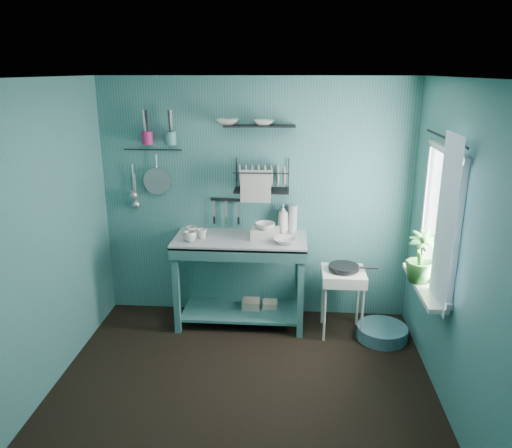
# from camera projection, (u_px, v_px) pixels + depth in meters

# --- Properties ---
(floor) EXTENTS (3.20, 3.20, 0.00)m
(floor) POSITION_uv_depth(u_px,v_px,m) (242.00, 393.00, 4.12)
(floor) COLOR black
(floor) RESTS_ON ground
(ceiling) EXTENTS (3.20, 3.20, 0.00)m
(ceiling) POSITION_uv_depth(u_px,v_px,m) (239.00, 78.00, 3.38)
(ceiling) COLOR silver
(ceiling) RESTS_ON ground
(wall_back) EXTENTS (3.20, 0.00, 3.20)m
(wall_back) POSITION_uv_depth(u_px,v_px,m) (256.00, 201.00, 5.18)
(wall_back) COLOR #346B6B
(wall_back) RESTS_ON ground
(wall_front) EXTENTS (3.20, 0.00, 3.20)m
(wall_front) POSITION_uv_depth(u_px,v_px,m) (208.00, 362.00, 2.32)
(wall_front) COLOR #346B6B
(wall_front) RESTS_ON ground
(wall_left) EXTENTS (0.00, 3.00, 3.00)m
(wall_left) POSITION_uv_depth(u_px,v_px,m) (36.00, 246.00, 3.86)
(wall_left) COLOR #346B6B
(wall_left) RESTS_ON ground
(wall_right) EXTENTS (0.00, 3.00, 3.00)m
(wall_right) POSITION_uv_depth(u_px,v_px,m) (459.00, 257.00, 3.63)
(wall_right) COLOR #346B6B
(wall_right) RESTS_ON ground
(work_counter) EXTENTS (1.43, 0.90, 0.94)m
(work_counter) POSITION_uv_depth(u_px,v_px,m) (241.00, 280.00, 5.16)
(work_counter) COLOR #2E6161
(work_counter) RESTS_ON floor
(mug_left) EXTENTS (0.12, 0.12, 0.10)m
(mug_left) POSITION_uv_depth(u_px,v_px,m) (190.00, 236.00, 4.89)
(mug_left) COLOR silver
(mug_left) RESTS_ON work_counter
(mug_mid) EXTENTS (0.14, 0.14, 0.09)m
(mug_mid) POSITION_uv_depth(u_px,v_px,m) (202.00, 234.00, 4.98)
(mug_mid) COLOR silver
(mug_mid) RESTS_ON work_counter
(mug_right) EXTENTS (0.17, 0.17, 0.10)m
(mug_right) POSITION_uv_depth(u_px,v_px,m) (191.00, 231.00, 5.04)
(mug_right) COLOR silver
(mug_right) RESTS_ON work_counter
(wash_tub) EXTENTS (0.28, 0.22, 0.10)m
(wash_tub) POSITION_uv_depth(u_px,v_px,m) (265.00, 234.00, 4.97)
(wash_tub) COLOR beige
(wash_tub) RESTS_ON work_counter
(tub_bowl) EXTENTS (0.20, 0.19, 0.06)m
(tub_bowl) POSITION_uv_depth(u_px,v_px,m) (265.00, 226.00, 4.94)
(tub_bowl) COLOR silver
(tub_bowl) RESTS_ON wash_tub
(soap_bottle) EXTENTS (0.11, 0.12, 0.30)m
(soap_bottle) POSITION_uv_depth(u_px,v_px,m) (283.00, 218.00, 5.14)
(soap_bottle) COLOR beige
(soap_bottle) RESTS_ON work_counter
(water_bottle) EXTENTS (0.09, 0.09, 0.28)m
(water_bottle) POSITION_uv_depth(u_px,v_px,m) (293.00, 219.00, 5.15)
(water_bottle) COLOR #A0A9B3
(water_bottle) RESTS_ON work_counter
(counter_bowl) EXTENTS (0.22, 0.22, 0.05)m
(counter_bowl) POSITION_uv_depth(u_px,v_px,m) (285.00, 241.00, 4.84)
(counter_bowl) COLOR silver
(counter_bowl) RESTS_ON work_counter
(hotplate_stand) EXTENTS (0.49, 0.49, 0.67)m
(hotplate_stand) POSITION_uv_depth(u_px,v_px,m) (342.00, 302.00, 4.98)
(hotplate_stand) COLOR silver
(hotplate_stand) RESTS_ON floor
(frying_pan) EXTENTS (0.30, 0.30, 0.03)m
(frying_pan) POSITION_uv_depth(u_px,v_px,m) (344.00, 267.00, 4.87)
(frying_pan) COLOR black
(frying_pan) RESTS_ON hotplate_stand
(knife_strip) EXTENTS (0.32, 0.04, 0.03)m
(knife_strip) POSITION_uv_depth(u_px,v_px,m) (226.00, 200.00, 5.17)
(knife_strip) COLOR black
(knife_strip) RESTS_ON wall_back
(dish_rack) EXTENTS (0.57, 0.28, 0.32)m
(dish_rack) POSITION_uv_depth(u_px,v_px,m) (262.00, 176.00, 4.96)
(dish_rack) COLOR black
(dish_rack) RESTS_ON wall_back
(upper_shelf) EXTENTS (0.71, 0.22, 0.01)m
(upper_shelf) POSITION_uv_depth(u_px,v_px,m) (259.00, 126.00, 4.85)
(upper_shelf) COLOR black
(upper_shelf) RESTS_ON wall_back
(shelf_bowl_left) EXTENTS (0.24, 0.24, 0.06)m
(shelf_bowl_left) POSITION_uv_depth(u_px,v_px,m) (228.00, 124.00, 4.86)
(shelf_bowl_left) COLOR silver
(shelf_bowl_left) RESTS_ON upper_shelf
(shelf_bowl_right) EXTENTS (0.22, 0.22, 0.05)m
(shelf_bowl_right) POSITION_uv_depth(u_px,v_px,m) (264.00, 120.00, 4.83)
(shelf_bowl_right) COLOR silver
(shelf_bowl_right) RESTS_ON upper_shelf
(utensil_cup_magenta) EXTENTS (0.11, 0.11, 0.13)m
(utensil_cup_magenta) POSITION_uv_depth(u_px,v_px,m) (147.00, 138.00, 4.99)
(utensil_cup_magenta) COLOR #A31E5B
(utensil_cup_magenta) RESTS_ON wall_back
(utensil_cup_teal) EXTENTS (0.11, 0.11, 0.13)m
(utensil_cup_teal) POSITION_uv_depth(u_px,v_px,m) (171.00, 138.00, 4.97)
(utensil_cup_teal) COLOR teal
(utensil_cup_teal) RESTS_ON wall_back
(colander) EXTENTS (0.28, 0.03, 0.28)m
(colander) POSITION_uv_depth(u_px,v_px,m) (157.00, 181.00, 5.14)
(colander) COLOR #9EA1A6
(colander) RESTS_ON wall_back
(ladle_outer) EXTENTS (0.01, 0.01, 0.30)m
(ladle_outer) POSITION_uv_depth(u_px,v_px,m) (133.00, 179.00, 5.16)
(ladle_outer) COLOR #9EA1A6
(ladle_outer) RESTS_ON wall_back
(ladle_inner) EXTENTS (0.01, 0.01, 0.30)m
(ladle_inner) POSITION_uv_depth(u_px,v_px,m) (135.00, 188.00, 5.19)
(ladle_inner) COLOR #9EA1A6
(ladle_inner) RESTS_ON wall_back
(hook_rail) EXTENTS (0.60, 0.01, 0.01)m
(hook_rail) POSITION_uv_depth(u_px,v_px,m) (153.00, 150.00, 5.07)
(hook_rail) COLOR black
(hook_rail) RESTS_ON wall_back
(window_glass) EXTENTS (0.00, 1.10, 1.10)m
(window_glass) POSITION_uv_depth(u_px,v_px,m) (442.00, 219.00, 4.02)
(window_glass) COLOR white
(window_glass) RESTS_ON wall_right
(windowsill) EXTENTS (0.16, 0.95, 0.04)m
(windowsill) POSITION_uv_depth(u_px,v_px,m) (424.00, 286.00, 4.20)
(windowsill) COLOR silver
(windowsill) RESTS_ON wall_right
(curtain) EXTENTS (0.00, 1.35, 1.35)m
(curtain) POSITION_uv_depth(u_px,v_px,m) (445.00, 224.00, 3.72)
(curtain) COLOR white
(curtain) RESTS_ON wall_right
(curtain_rod) EXTENTS (0.02, 1.05, 0.02)m
(curtain_rod) POSITION_uv_depth(u_px,v_px,m) (445.00, 138.00, 3.83)
(curtain_rod) COLOR black
(curtain_rod) RESTS_ON wall_right
(potted_plant) EXTENTS (0.29, 0.29, 0.44)m
(potted_plant) POSITION_uv_depth(u_px,v_px,m) (421.00, 257.00, 4.18)
(potted_plant) COLOR #2E6B2B
(potted_plant) RESTS_ON windowsill
(storage_tin_large) EXTENTS (0.18, 0.18, 0.22)m
(storage_tin_large) POSITION_uv_depth(u_px,v_px,m) (251.00, 310.00, 5.31)
(storage_tin_large) COLOR gray
(storage_tin_large) RESTS_ON floor
(storage_tin_small) EXTENTS (0.15, 0.15, 0.20)m
(storage_tin_small) POSITION_uv_depth(u_px,v_px,m) (270.00, 310.00, 5.32)
(storage_tin_small) COLOR gray
(storage_tin_small) RESTS_ON floor
(floor_basin) EXTENTS (0.49, 0.49, 0.13)m
(floor_basin) POSITION_uv_depth(u_px,v_px,m) (382.00, 332.00, 4.94)
(floor_basin) COLOR #40707F
(floor_basin) RESTS_ON floor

